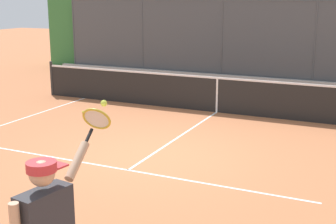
% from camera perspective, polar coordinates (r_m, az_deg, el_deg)
% --- Properties ---
extents(ground_plane, '(60.00, 60.00, 0.00)m').
position_cam_1_polar(ground_plane, '(9.22, -2.21, -5.35)').
color(ground_plane, '#B76B42').
extents(court_line_markings, '(8.61, 8.80, 0.01)m').
position_cam_1_polar(court_line_markings, '(8.20, -6.20, -7.88)').
color(court_line_markings, white).
rests_on(court_line_markings, ground).
extents(fence_backdrop, '(20.02, 1.37, 3.10)m').
position_cam_1_polar(fence_backdrop, '(18.27, 12.34, 8.80)').
color(fence_backdrop, '#474C51').
rests_on(fence_backdrop, ground).
extents(tennis_net, '(11.06, 0.09, 1.07)m').
position_cam_1_polar(tennis_net, '(12.63, 5.97, 2.15)').
color(tennis_net, '#2D2D2D').
rests_on(tennis_net, ground).
extents(tennis_ball_mid_court, '(0.07, 0.07, 0.07)m').
position_cam_1_polar(tennis_ball_mid_court, '(12.76, -10.26, 0.01)').
color(tennis_ball_mid_court, '#D6E042').
rests_on(tennis_ball_mid_court, ground).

